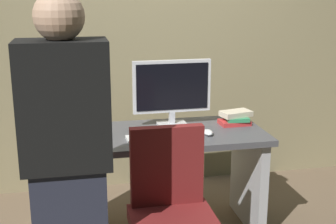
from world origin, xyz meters
TOP-DOWN VIEW (x-y plane):
  - wall_back at (0.00, 0.92)m, footprint 6.40×0.10m
  - desk at (0.00, 0.00)m, footprint 1.30×0.65m
  - person_at_desk at (-0.63, -0.83)m, footprint 0.40×0.24m
  - monitor at (0.07, 0.15)m, footprint 0.54×0.14m
  - keyboard at (-0.07, -0.13)m, footprint 0.44×0.15m
  - mouse at (0.25, -0.12)m, footprint 0.06×0.10m
  - cup_near_keyboard at (-0.49, -0.19)m, footprint 0.07×0.07m
  - book_stack at (0.51, 0.08)m, footprint 0.23×0.17m

SIDE VIEW (x-z plane):
  - desk at x=0.00m, z-range 0.13..0.86m
  - keyboard at x=-0.07m, z-range 0.72..0.74m
  - mouse at x=0.25m, z-range 0.72..0.76m
  - cup_near_keyboard at x=-0.49m, z-range 0.72..0.81m
  - book_stack at x=0.51m, z-range 0.72..0.82m
  - person_at_desk at x=-0.63m, z-range 0.02..1.66m
  - monitor at x=0.07m, z-range 0.75..1.21m
  - wall_back at x=0.00m, z-range 0.00..3.00m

